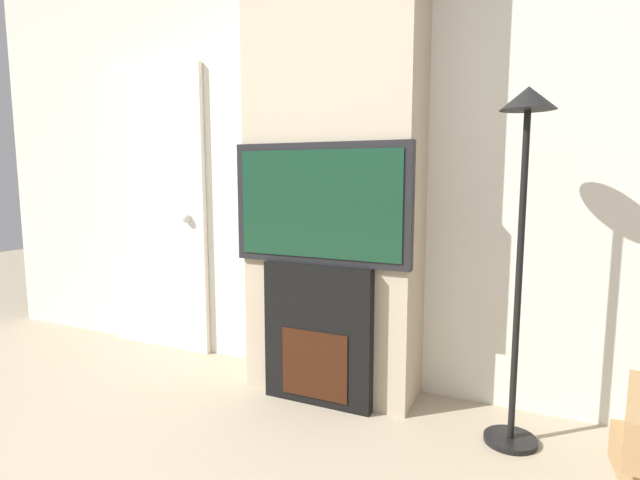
% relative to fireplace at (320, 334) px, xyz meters
% --- Properties ---
extents(wall_back, '(6.00, 0.06, 2.70)m').
position_rel_fireplace_xyz_m(wall_back, '(0.00, 0.39, 0.96)').
color(wall_back, silver).
rests_on(wall_back, ground_plane).
extents(chimney_breast, '(0.97, 0.36, 2.70)m').
position_rel_fireplace_xyz_m(chimney_breast, '(0.00, 0.18, 0.96)').
color(chimney_breast, tan).
rests_on(chimney_breast, ground_plane).
extents(fireplace, '(0.62, 0.15, 0.78)m').
position_rel_fireplace_xyz_m(fireplace, '(0.00, 0.00, 0.00)').
color(fireplace, black).
rests_on(fireplace, ground_plane).
extents(television, '(1.00, 0.07, 0.64)m').
position_rel_fireplace_xyz_m(television, '(0.00, -0.00, 0.71)').
color(television, black).
rests_on(television, fireplace).
extents(floor_lamp, '(0.24, 0.24, 1.63)m').
position_rel_fireplace_xyz_m(floor_lamp, '(1.00, -0.01, 0.79)').
color(floor_lamp, black).
rests_on(floor_lamp, ground_plane).
extents(entry_door, '(0.85, 0.09, 1.99)m').
position_rel_fireplace_xyz_m(entry_door, '(-1.45, 0.33, 0.61)').
color(entry_door, silver).
rests_on(entry_door, ground_plane).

